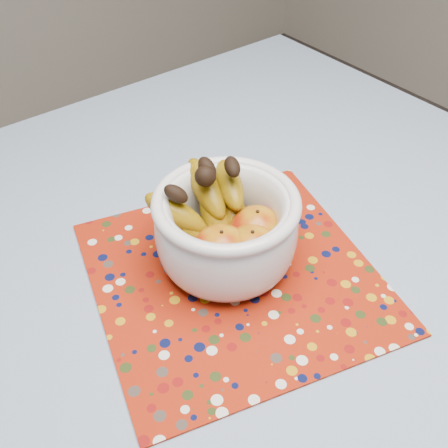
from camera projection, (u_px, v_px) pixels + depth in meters
name	position (u px, v px, depth m)	size (l,w,h in m)	color
table	(250.00, 334.00, 0.80)	(1.20, 1.20, 0.75)	brown
tablecloth	(252.00, 299.00, 0.74)	(1.32, 1.32, 0.01)	slate
placemat	(234.00, 275.00, 0.77)	(0.40, 0.40, 0.00)	maroon
fruit_bowl	(223.00, 223.00, 0.74)	(0.22, 0.22, 0.16)	silver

